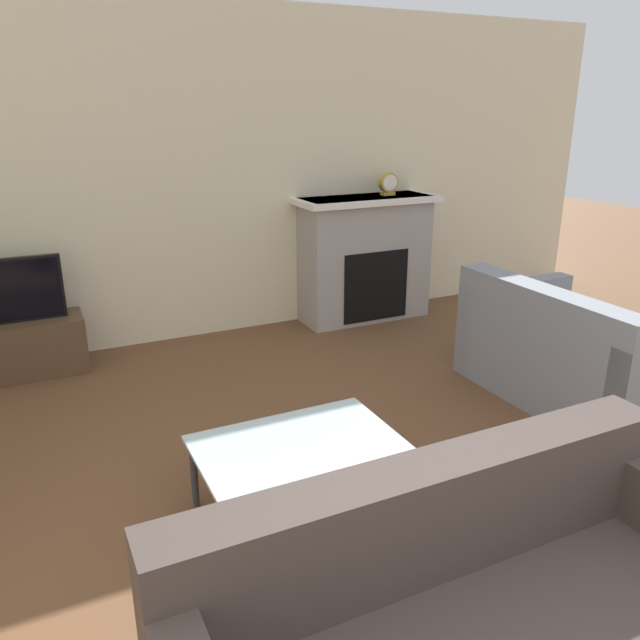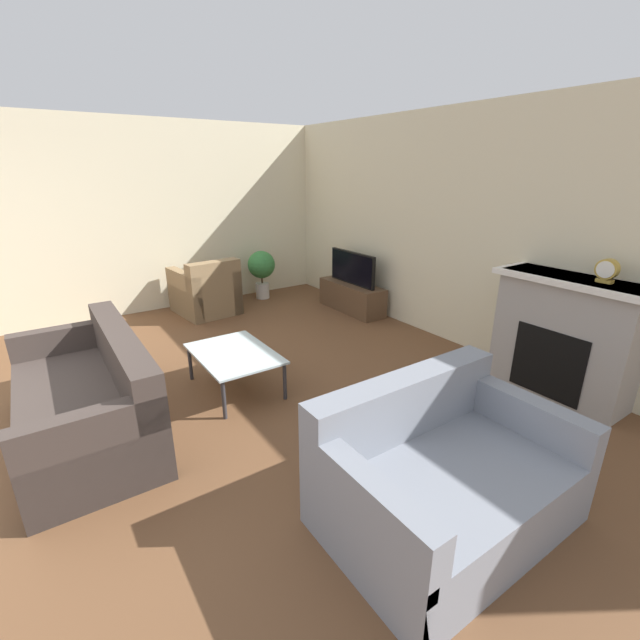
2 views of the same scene
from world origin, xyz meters
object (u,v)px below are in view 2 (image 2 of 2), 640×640
at_px(potted_plant, 262,268).
at_px(armchair_by_window, 206,293).
at_px(couch_loveseat, 442,477).
at_px(mantel_clock, 607,270).
at_px(tv, 352,268).
at_px(couch_sectional, 89,401).
at_px(coffee_table, 234,356).

bearing_deg(potted_plant, armchair_by_window, -77.76).
distance_m(couch_loveseat, mantel_clock, 2.34).
bearing_deg(armchair_by_window, tv, 142.46).
distance_m(couch_sectional, couch_loveseat, 2.72).
bearing_deg(couch_loveseat, tv, 59.52).
distance_m(couch_loveseat, potted_plant, 5.01).
bearing_deg(potted_plant, coffee_table, -31.70).
relative_size(couch_loveseat, mantel_clock, 7.29).
height_order(couch_sectional, couch_loveseat, same).
relative_size(couch_sectional, potted_plant, 2.42).
bearing_deg(mantel_clock, couch_loveseat, -84.39).
height_order(tv, couch_loveseat, tv).
bearing_deg(coffee_table, tv, 117.92).
bearing_deg(tv, couch_sectional, -70.17).
bearing_deg(couch_sectional, mantel_clock, 62.40).
bearing_deg(potted_plant, couch_sectional, -47.14).
bearing_deg(tv, mantel_clock, 1.06).
bearing_deg(potted_plant, couch_loveseat, -14.47).
distance_m(tv, coffee_table, 2.78).
height_order(tv, potted_plant, tv).
height_order(tv, mantel_clock, mantel_clock).
distance_m(tv, armchair_by_window, 2.19).
bearing_deg(mantel_clock, tv, -178.94).
bearing_deg(mantel_clock, armchair_by_window, -156.67).
distance_m(tv, potted_plant, 1.58).
height_order(armchair_by_window, mantel_clock, mantel_clock).
relative_size(couch_loveseat, potted_plant, 1.87).
distance_m(couch_loveseat, coffee_table, 2.25).
xyz_separation_m(tv, coffee_table, (1.29, -2.44, -0.30)).
xyz_separation_m(tv, potted_plant, (-1.34, -0.81, -0.15)).
bearing_deg(coffee_table, couch_sectional, -88.18).
bearing_deg(couch_loveseat, couch_sectional, 126.91).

